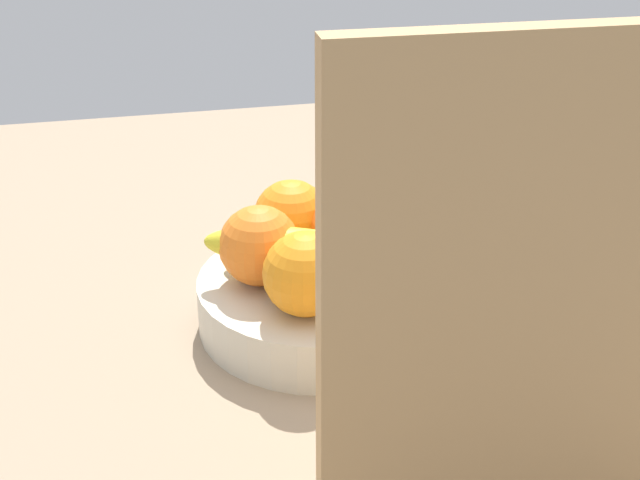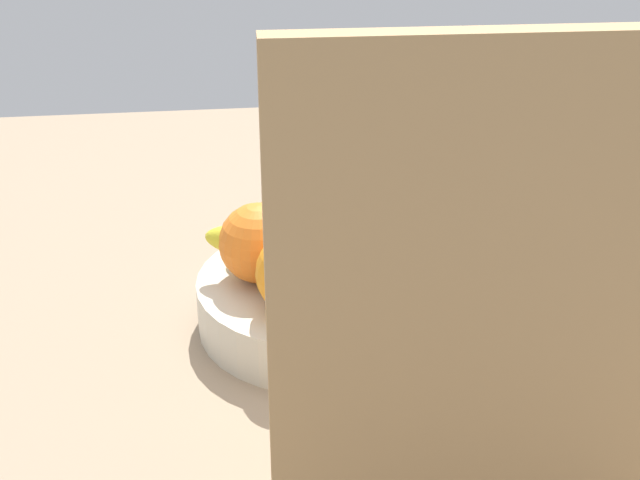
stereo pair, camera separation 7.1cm
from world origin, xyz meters
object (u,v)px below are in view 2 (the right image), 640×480
orange_back_right (368,262)px  banana_bunch (294,256)px  orange_front_left (352,228)px  thermos_tumbler (606,249)px  orange_back_left (298,273)px  orange_front_right (297,216)px  fruit_bowl (320,299)px  cutting_board (500,329)px  orange_center (259,243)px

orange_back_right → banana_bunch: 7.38cm
orange_front_left → thermos_tumbler: thermos_tumbler is taller
banana_bunch → orange_front_left: bearing=-149.0°
orange_back_left → orange_back_right: 6.69cm
orange_front_right → banana_bunch: orange_front_right is taller
fruit_bowl → orange_back_left: size_ratio=3.11×
cutting_board → thermos_tumbler: (-18.66, -24.01, -8.19)cm
fruit_bowl → orange_front_right: (1.68, -5.81, 6.43)cm
orange_center → thermos_tumbler: (-31.58, 6.93, 0.85)cm
orange_front_right → orange_back_left: same height
orange_center → orange_front_right: bearing=-127.4°
banana_bunch → thermos_tumbler: size_ratio=0.88×
orange_front_left → banana_bunch: 7.20cm
orange_back_left → orange_back_right: (-6.55, -1.33, 0.00)cm
cutting_board → thermos_tumbler: 31.49cm
orange_back_left → banana_bunch: (-0.02, -4.69, -0.79)cm
orange_front_left → banana_bunch: size_ratio=0.45×
orange_front_left → orange_front_right: bearing=-33.9°
thermos_tumbler → orange_front_right: bearing=-24.3°
banana_bunch → cutting_board: 32.36cm
orange_back_right → banana_bunch: (6.53, -3.35, -0.79)cm
orange_back_left → orange_back_right: bearing=-168.5°
orange_back_left → orange_front_left: bearing=-126.3°
orange_center → banana_bunch: orange_center is taller
orange_front_right → thermos_tumbler: bearing=155.7°
orange_center → banana_bunch: size_ratio=0.45×
orange_back_left → cutting_board: (-9.77, 24.57, 9.04)cm
orange_front_left → orange_center: 9.53cm
banana_bunch → cutting_board: (-9.74, 29.25, 9.83)cm
orange_front_right → thermos_tumbler: thermos_tumbler is taller
orange_front_right → orange_back_left: 11.88cm
banana_bunch → thermos_tumbler: 28.93cm
orange_front_left → thermos_tumbler: bearing=158.1°
orange_front_right → orange_back_left: bearing=85.1°
orange_front_left → orange_back_left: size_ratio=1.00×
fruit_bowl → orange_back_left: 9.21cm
thermos_tumbler → orange_front_left: bearing=-21.9°
fruit_bowl → cutting_board: cutting_board is taller
orange_front_right → orange_back_right: (-5.54, 10.50, 0.00)cm
orange_front_right → orange_back_right: 11.87cm
orange_front_right → orange_back_right: same height
cutting_board → thermos_tumbler: bearing=-126.1°
fruit_bowl → banana_bunch: banana_bunch is taller
cutting_board → orange_front_right: bearing=-74.7°
orange_center → orange_back_right: 10.94cm
fruit_bowl → orange_back_left: (2.69, 6.03, 6.43)cm
orange_front_left → thermos_tumbler: size_ratio=0.40×
orange_front_left → cutting_board: (-3.61, 32.94, 9.04)cm
orange_front_left → orange_back_left: 10.40cm
orange_front_right → banana_bunch: (0.99, 7.15, -0.79)cm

